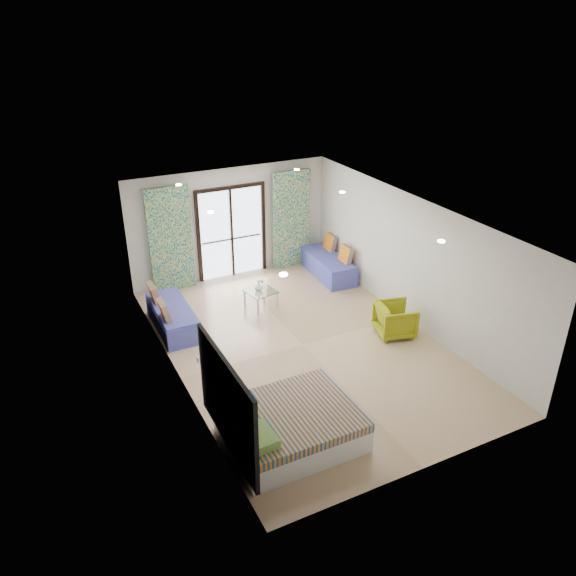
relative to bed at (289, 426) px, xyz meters
name	(u,v)px	position (x,y,z in m)	size (l,w,h in m)	color
floor	(303,345)	(1.48, 2.35, -0.28)	(5.00, 7.50, 0.01)	tan
ceiling	(304,215)	(1.48, 2.35, 2.42)	(5.00, 7.50, 0.01)	silver
wall_back	(231,223)	(1.48, 6.10, 1.07)	(5.00, 0.01, 2.70)	silver
wall_front	(434,393)	(1.48, -1.40, 1.07)	(5.00, 0.01, 2.70)	silver
wall_left	(174,313)	(-1.02, 2.35, 1.07)	(0.01, 7.50, 2.70)	silver
wall_right	(411,260)	(3.98, 2.35, 1.07)	(0.01, 7.50, 2.70)	silver
balcony_door	(231,227)	(1.48, 6.07, 0.98)	(1.76, 0.08, 2.28)	black
balcony_rail	(232,239)	(1.48, 6.08, 0.67)	(1.52, 0.03, 0.04)	#595451
curtain_left	(170,240)	(-0.07, 5.92, 0.97)	(1.00, 0.10, 2.50)	silver
curtain_right	(291,220)	(3.03, 5.92, 0.97)	(1.00, 0.10, 2.50)	silver
downlight_a	(283,274)	(0.08, 0.35, 2.39)	(0.12, 0.12, 0.02)	#FFE0B2
downlight_b	(441,241)	(2.88, 0.35, 2.39)	(0.12, 0.12, 0.02)	#FFE0B2
downlight_c	(211,212)	(0.08, 3.35, 2.39)	(0.12, 0.12, 0.02)	#FFE0B2
downlight_d	(342,192)	(2.88, 3.35, 2.39)	(0.12, 0.12, 0.02)	#FFE0B2
downlight_e	(179,185)	(0.08, 5.35, 2.39)	(0.12, 0.12, 0.02)	#FFE0B2
downlight_f	(297,170)	(2.88, 5.35, 2.39)	(0.12, 0.12, 0.02)	#FFE0B2
headboard	(227,404)	(-0.98, 0.00, 0.77)	(0.06, 2.10, 1.50)	black
switch_plate	(197,359)	(-0.99, 1.25, 0.77)	(0.02, 0.10, 0.10)	silver
bed	(289,426)	(0.00, 0.00, 0.00)	(1.96, 1.60, 0.68)	silver
daybed_left	(172,316)	(-0.64, 4.15, -0.01)	(0.72, 1.80, 0.89)	#454BA6
daybed_right	(329,265)	(3.59, 4.96, 0.00)	(0.83, 1.87, 0.90)	#454BA6
coffee_table	(261,293)	(1.39, 4.18, 0.07)	(0.70, 0.70, 0.69)	silver
vase	(259,287)	(1.35, 4.20, 0.21)	(0.19, 0.20, 0.19)	white
armchair	(395,318)	(3.35, 1.88, 0.09)	(0.72, 0.68, 0.74)	#959B14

